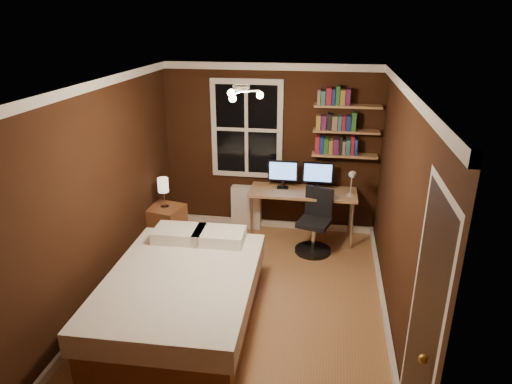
% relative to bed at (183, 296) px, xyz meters
% --- Properties ---
extents(floor, '(4.20, 4.20, 0.00)m').
position_rel_bed_xyz_m(floor, '(0.60, 0.43, -0.31)').
color(floor, '#94633B').
rests_on(floor, ground).
extents(wall_back, '(3.20, 0.04, 2.50)m').
position_rel_bed_xyz_m(wall_back, '(0.60, 2.53, 0.94)').
color(wall_back, black).
rests_on(wall_back, ground).
extents(wall_left, '(0.04, 4.20, 2.50)m').
position_rel_bed_xyz_m(wall_left, '(-1.00, 0.43, 0.94)').
color(wall_left, black).
rests_on(wall_left, ground).
extents(wall_right, '(0.04, 4.20, 2.50)m').
position_rel_bed_xyz_m(wall_right, '(2.20, 0.43, 0.94)').
color(wall_right, black).
rests_on(wall_right, ground).
extents(ceiling, '(3.20, 4.20, 0.02)m').
position_rel_bed_xyz_m(ceiling, '(0.60, 0.43, 2.19)').
color(ceiling, white).
rests_on(ceiling, wall_back).
extents(window, '(1.06, 0.06, 1.46)m').
position_rel_bed_xyz_m(window, '(0.25, 2.50, 1.24)').
color(window, silver).
rests_on(window, wall_back).
extents(door, '(0.03, 0.82, 2.05)m').
position_rel_bed_xyz_m(door, '(2.19, -1.12, 0.72)').
color(door, black).
rests_on(door, ground).
extents(door_knob, '(0.06, 0.06, 0.06)m').
position_rel_bed_xyz_m(door_knob, '(2.15, -1.42, 0.69)').
color(door_knob, gold).
rests_on(door_knob, door).
extents(ceiling_fixture, '(0.44, 0.44, 0.18)m').
position_rel_bed_xyz_m(ceiling_fixture, '(0.60, 0.33, 2.09)').
color(ceiling_fixture, beige).
rests_on(ceiling_fixture, ceiling).
extents(bookshelf_lower, '(0.92, 0.22, 0.03)m').
position_rel_bed_xyz_m(bookshelf_lower, '(1.68, 2.41, 0.94)').
color(bookshelf_lower, tan).
rests_on(bookshelf_lower, wall_back).
extents(books_row_lower, '(0.60, 0.16, 0.23)m').
position_rel_bed_xyz_m(books_row_lower, '(1.68, 2.41, 1.07)').
color(books_row_lower, maroon).
rests_on(books_row_lower, bookshelf_lower).
extents(bookshelf_middle, '(0.92, 0.22, 0.03)m').
position_rel_bed_xyz_m(bookshelf_middle, '(1.68, 2.41, 1.29)').
color(bookshelf_middle, tan).
rests_on(bookshelf_middle, wall_back).
extents(books_row_middle, '(0.48, 0.16, 0.23)m').
position_rel_bed_xyz_m(books_row_middle, '(1.68, 2.41, 1.42)').
color(books_row_middle, navy).
rests_on(books_row_middle, bookshelf_middle).
extents(bookshelf_upper, '(0.92, 0.22, 0.03)m').
position_rel_bed_xyz_m(bookshelf_upper, '(1.68, 2.41, 1.64)').
color(bookshelf_upper, tan).
rests_on(bookshelf_upper, wall_back).
extents(books_row_upper, '(0.42, 0.16, 0.23)m').
position_rel_bed_xyz_m(books_row_upper, '(1.68, 2.41, 1.77)').
color(books_row_upper, '#285E2E').
rests_on(books_row_upper, bookshelf_upper).
extents(bed, '(1.58, 2.16, 0.72)m').
position_rel_bed_xyz_m(bed, '(0.00, 0.00, 0.00)').
color(bed, brown).
rests_on(bed, ground).
extents(nightstand, '(0.55, 0.55, 0.58)m').
position_rel_bed_xyz_m(nightstand, '(-0.79, 1.68, -0.02)').
color(nightstand, brown).
rests_on(nightstand, ground).
extents(bedside_lamp, '(0.15, 0.15, 0.43)m').
position_rel_bed_xyz_m(bedside_lamp, '(-0.79, 1.68, 0.49)').
color(bedside_lamp, '#F9E7CE').
rests_on(bedside_lamp, nightstand).
extents(radiator, '(0.45, 0.16, 0.68)m').
position_rel_bed_xyz_m(radiator, '(0.25, 2.41, 0.03)').
color(radiator, silver).
rests_on(radiator, ground).
extents(desk, '(1.55, 0.58, 0.74)m').
position_rel_bed_xyz_m(desk, '(1.12, 2.22, 0.37)').
color(desk, tan).
rests_on(desk, ground).
extents(monitor_left, '(0.44, 0.12, 0.42)m').
position_rel_bed_xyz_m(monitor_left, '(0.82, 2.30, 0.64)').
color(monitor_left, black).
rests_on(monitor_left, desk).
extents(monitor_right, '(0.44, 0.12, 0.42)m').
position_rel_bed_xyz_m(monitor_right, '(1.32, 2.30, 0.64)').
color(monitor_right, black).
rests_on(monitor_right, desk).
extents(desk_lamp, '(0.14, 0.32, 0.44)m').
position_rel_bed_xyz_m(desk_lamp, '(1.80, 2.06, 0.65)').
color(desk_lamp, silver).
rests_on(desk_lamp, desk).
extents(office_chair, '(0.50, 0.50, 0.91)m').
position_rel_bed_xyz_m(office_chair, '(1.33, 1.81, 0.03)').
color(office_chair, black).
rests_on(office_chair, ground).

